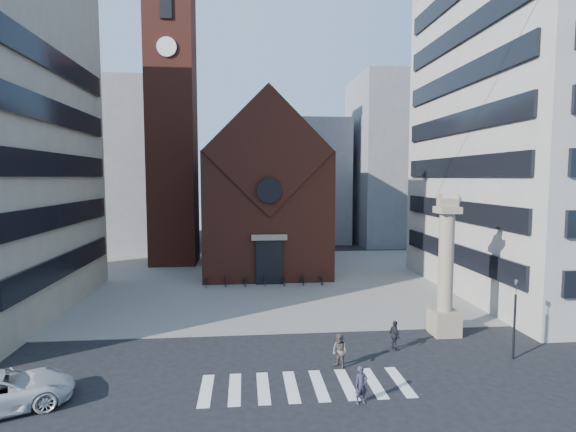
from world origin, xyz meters
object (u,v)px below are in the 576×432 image
object	(u,v)px
pedestrian_0	(361,385)
pedestrian_1	(340,351)
pedestrian_2	(395,335)
lion_column	(446,279)
traffic_light	(515,317)
scooter_0	(206,282)

from	to	relation	value
pedestrian_0	pedestrian_1	xyz separation A→B (m)	(-0.17, 3.58, 0.07)
pedestrian_2	lion_column	bearing A→B (deg)	-71.48
traffic_light	pedestrian_1	distance (m)	9.56
pedestrian_0	pedestrian_2	distance (m)	6.61
scooter_0	pedestrian_2	bearing A→B (deg)	-56.69
traffic_light	pedestrian_0	world-z (taller)	traffic_light
pedestrian_0	lion_column	bearing A→B (deg)	33.24
lion_column	pedestrian_2	xyz separation A→B (m)	(-3.88, -2.17, -2.62)
traffic_light	scooter_0	xyz separation A→B (m)	(-17.60, 17.47, -1.78)
lion_column	pedestrian_1	size ratio (longest dim) A/B	4.90
scooter_0	lion_column	bearing A→B (deg)	-44.34
traffic_light	pedestrian_0	distance (m)	10.15
lion_column	traffic_light	xyz separation A→B (m)	(1.99, -4.00, -1.17)
traffic_light	scooter_0	bearing A→B (deg)	135.22
pedestrian_0	scooter_0	bearing A→B (deg)	97.57
lion_column	scooter_0	bearing A→B (deg)	139.22
scooter_0	pedestrian_1	bearing A→B (deg)	-68.86
traffic_light	pedestrian_1	size ratio (longest dim) A/B	2.43
pedestrian_1	scooter_0	size ratio (longest dim) A/B	1.03
lion_column	pedestrian_1	distance (m)	8.96
traffic_light	pedestrian_0	size ratio (longest dim) A/B	2.65
pedestrian_0	scooter_0	distance (m)	22.86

